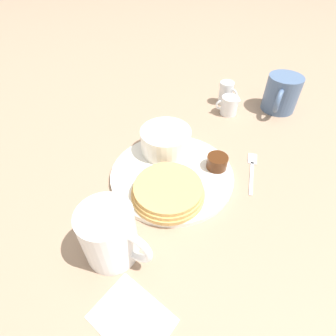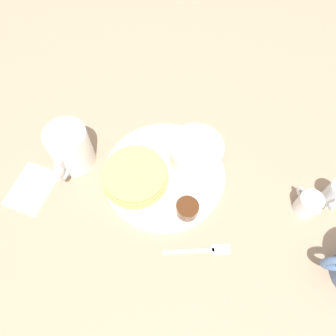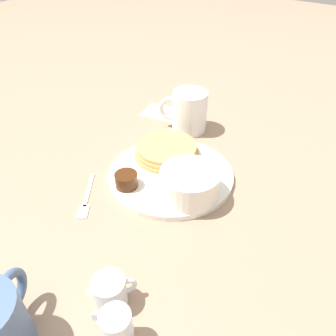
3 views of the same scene
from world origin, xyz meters
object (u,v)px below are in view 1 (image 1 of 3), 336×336
at_px(coffee_mug, 110,235).
at_px(creamer_pitcher_near, 229,105).
at_px(second_mug, 281,94).
at_px(fork, 252,168).
at_px(bowl, 166,140).
at_px(plate, 172,174).
at_px(creamer_pitcher_far, 226,93).

distance_m(coffee_mug, creamer_pitcher_near, 0.51).
bearing_deg(coffee_mug, creamer_pitcher_near, 112.64).
bearing_deg(creamer_pitcher_near, coffee_mug, -67.36).
bearing_deg(coffee_mug, second_mug, 101.86).
xyz_separation_m(creamer_pitcher_near, fork, (0.20, -0.12, -0.02)).
height_order(bowl, fork, bowl).
relative_size(plate, bowl, 2.30).
bearing_deg(fork, coffee_mug, -90.03).
bearing_deg(creamer_pitcher_near, fork, -31.61).
bearing_deg(creamer_pitcher_near, bowl, -81.09).
distance_m(creamer_pitcher_far, fork, 0.29).
distance_m(fork, second_mug, 0.29).
height_order(plate, second_mug, second_mug).
bearing_deg(bowl, second_mug, 85.52).
distance_m(plate, coffee_mug, 0.21).
bearing_deg(plate, creamer_pitcher_far, 116.29).
bearing_deg(second_mug, bowl, -94.48).
height_order(fork, second_mug, second_mug).
bearing_deg(fork, creamer_pitcher_far, 147.53).
relative_size(bowl, creamer_pitcher_near, 1.88).
bearing_deg(bowl, creamer_pitcher_far, 106.96).
xyz_separation_m(plate, second_mug, (-0.04, 0.42, 0.04)).
distance_m(creamer_pitcher_near, creamer_pitcher_far, 0.06).
bearing_deg(fork, plate, -117.93).
bearing_deg(plate, creamer_pitcher_near, 111.13).
relative_size(creamer_pitcher_far, second_mug, 0.55).
bearing_deg(fork, creamer_pitcher_near, 148.39).
relative_size(creamer_pitcher_near, creamer_pitcher_far, 0.90).
height_order(creamer_pitcher_near, creamer_pitcher_far, creamer_pitcher_far).
relative_size(plate, creamer_pitcher_far, 3.91).
distance_m(creamer_pitcher_near, second_mug, 0.15).
xyz_separation_m(bowl, second_mug, (0.03, 0.38, 0.01)).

